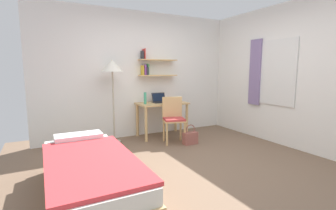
% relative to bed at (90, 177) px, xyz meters
% --- Properties ---
extents(ground_plane, '(5.28, 5.28, 0.00)m').
position_rel_bed_xyz_m(ground_plane, '(1.55, 0.23, -0.24)').
color(ground_plane, brown).
extents(wall_back, '(4.40, 0.27, 2.60)m').
position_rel_bed_xyz_m(wall_back, '(1.55, 2.25, 1.06)').
color(wall_back, white).
rests_on(wall_back, ground_plane).
extents(wall_right, '(0.10, 4.40, 2.60)m').
position_rel_bed_xyz_m(wall_right, '(3.57, 0.25, 1.06)').
color(wall_right, white).
rests_on(wall_right, ground_plane).
extents(bed, '(0.88, 1.97, 0.54)m').
position_rel_bed_xyz_m(bed, '(0.00, 0.00, 0.00)').
color(bed, tan).
rests_on(bed, ground_plane).
extents(desk, '(1.03, 0.58, 0.72)m').
position_rel_bed_xyz_m(desk, '(1.83, 1.93, 0.35)').
color(desk, tan).
rests_on(desk, ground_plane).
extents(desk_chair, '(0.50, 0.47, 0.88)m').
position_rel_bed_xyz_m(desk_chair, '(1.83, 1.41, 0.25)').
color(desk_chair, tan).
rests_on(desk_chair, ground_plane).
extents(standing_lamp, '(0.40, 0.40, 1.59)m').
position_rel_bed_xyz_m(standing_lamp, '(0.80, 1.93, 1.16)').
color(standing_lamp, '#B2A893').
rests_on(standing_lamp, ground_plane).
extents(laptop, '(0.31, 0.22, 0.20)m').
position_rel_bed_xyz_m(laptop, '(1.80, 1.99, 0.53)').
color(laptop, black).
rests_on(laptop, desk).
extents(water_bottle, '(0.05, 0.05, 0.24)m').
position_rel_bed_xyz_m(water_bottle, '(1.44, 1.89, 0.60)').
color(water_bottle, '#42A87F').
rests_on(water_bottle, desk).
extents(book_stack, '(0.16, 0.21, 0.07)m').
position_rel_bed_xyz_m(book_stack, '(2.17, 1.93, 0.51)').
color(book_stack, purple).
rests_on(book_stack, desk).
extents(handbag, '(0.28, 0.13, 0.38)m').
position_rel_bed_xyz_m(handbag, '(2.05, 1.15, -0.11)').
color(handbag, '#99564C').
rests_on(handbag, ground_plane).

